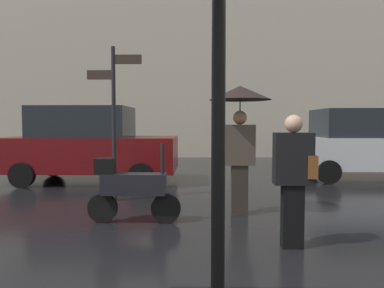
% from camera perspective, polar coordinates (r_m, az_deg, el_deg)
% --- Properties ---
extents(pedestrian_with_umbrella, '(1.04, 1.04, 2.17)m').
position_cam_1_polar(pedestrian_with_umbrella, '(6.08, 7.64, 4.65)').
color(pedestrian_with_umbrella, '#2A241E').
rests_on(pedestrian_with_umbrella, ground).
extents(pedestrian_with_bag, '(0.51, 0.24, 1.65)m').
position_cam_1_polar(pedestrian_with_bag, '(4.61, 15.93, -4.44)').
color(pedestrian_with_bag, black).
rests_on(pedestrian_with_bag, ground).
extents(parked_scooter, '(1.45, 0.32, 1.23)m').
position_cam_1_polar(parked_scooter, '(5.67, -9.67, -6.80)').
color(parked_scooter, black).
rests_on(parked_scooter, ground).
extents(parked_car_left, '(4.41, 2.06, 1.98)m').
position_cam_1_polar(parked_car_left, '(9.84, -15.93, -0.06)').
color(parked_car_left, '#590C0F').
rests_on(parked_car_left, ground).
extents(parked_car_right, '(4.37, 2.03, 1.94)m').
position_cam_1_polar(parked_car_right, '(11.14, 25.96, 0.01)').
color(parked_car_right, silver).
rests_on(parked_car_right, ground).
extents(street_signpost, '(1.08, 0.08, 3.05)m').
position_cam_1_polar(street_signpost, '(7.30, -12.29, 5.60)').
color(street_signpost, black).
rests_on(street_signpost, ground).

